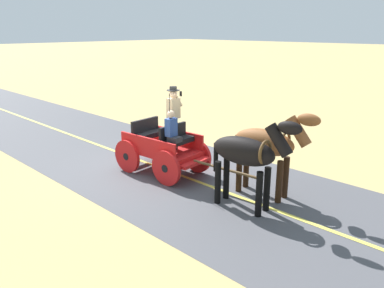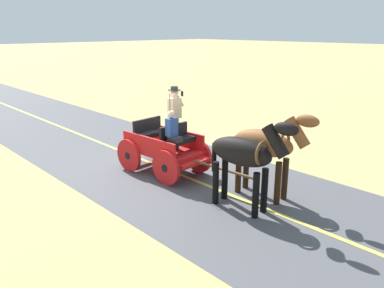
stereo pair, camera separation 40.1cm
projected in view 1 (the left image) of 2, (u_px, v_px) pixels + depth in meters
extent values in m
plane|color=tan|center=(157.00, 167.00, 11.61)|extent=(200.00, 200.00, 0.00)
cube|color=#4C4C51|center=(157.00, 167.00, 11.61)|extent=(5.38, 160.00, 0.01)
cube|color=#DBCC4C|center=(157.00, 166.00, 11.61)|extent=(0.12, 160.00, 0.00)
cube|color=red|center=(162.00, 150.00, 11.01)|extent=(1.37, 2.29, 0.12)
cube|color=red|center=(175.00, 137.00, 11.35)|extent=(0.22, 2.09, 0.44)
cube|color=red|center=(147.00, 145.00, 10.51)|extent=(0.22, 2.09, 0.44)
cube|color=red|center=(195.00, 163.00, 10.29)|extent=(1.10, 0.32, 0.08)
cube|color=red|center=(134.00, 148.00, 11.80)|extent=(0.73, 0.26, 0.06)
cube|color=black|center=(178.00, 141.00, 10.53)|extent=(1.04, 0.44, 0.14)
cube|color=black|center=(173.00, 133.00, 10.58)|extent=(1.02, 0.16, 0.44)
cube|color=black|center=(150.00, 135.00, 11.20)|extent=(1.04, 0.44, 0.14)
cube|color=black|center=(145.00, 126.00, 11.25)|extent=(1.02, 0.16, 0.44)
cylinder|color=red|center=(197.00, 156.00, 11.07)|extent=(0.17, 0.96, 0.96)
cylinder|color=black|center=(197.00, 156.00, 11.07)|extent=(0.14, 0.22, 0.21)
cylinder|color=red|center=(166.00, 168.00, 10.11)|extent=(0.17, 0.96, 0.96)
cylinder|color=black|center=(166.00, 168.00, 10.11)|extent=(0.14, 0.22, 0.21)
cylinder|color=red|center=(159.00, 146.00, 12.01)|extent=(0.17, 0.96, 0.96)
cylinder|color=black|center=(159.00, 146.00, 12.01)|extent=(0.14, 0.22, 0.21)
cylinder|color=red|center=(127.00, 156.00, 11.06)|extent=(0.17, 0.96, 0.96)
cylinder|color=black|center=(127.00, 156.00, 11.06)|extent=(0.14, 0.22, 0.21)
cylinder|color=brown|center=(225.00, 169.00, 9.68)|extent=(0.22, 2.00, 0.07)
cylinder|color=black|center=(170.00, 118.00, 10.11)|extent=(0.02, 0.02, 1.30)
cylinder|color=#2D2D33|center=(174.00, 134.00, 10.77)|extent=(0.22, 0.22, 0.90)
cube|color=tan|center=(173.00, 108.00, 10.56)|extent=(0.36, 0.25, 0.56)
sphere|color=beige|center=(173.00, 94.00, 10.45)|extent=(0.22, 0.22, 0.22)
cylinder|color=black|center=(173.00, 90.00, 10.42)|extent=(0.36, 0.36, 0.01)
cylinder|color=black|center=(173.00, 88.00, 10.40)|extent=(0.20, 0.20, 0.10)
cylinder|color=tan|center=(179.00, 101.00, 10.62)|extent=(0.27, 0.10, 0.32)
cube|color=black|center=(181.00, 94.00, 10.59)|extent=(0.03, 0.07, 0.14)
cube|color=#2D2D33|center=(175.00, 139.00, 10.23)|extent=(0.30, 0.34, 0.14)
cube|color=#2D4C99|center=(171.00, 127.00, 10.22)|extent=(0.31, 0.22, 0.48)
sphere|color=beige|center=(171.00, 114.00, 10.12)|extent=(0.20, 0.20, 0.20)
ellipsoid|color=brown|center=(264.00, 142.00, 9.30)|extent=(0.75, 1.62, 0.64)
cylinder|color=black|center=(286.00, 177.00, 9.37)|extent=(0.15, 0.15, 1.05)
cylinder|color=black|center=(279.00, 182.00, 9.09)|extent=(0.15, 0.15, 1.05)
cylinder|color=black|center=(246.00, 168.00, 10.00)|extent=(0.15, 0.15, 1.05)
cylinder|color=black|center=(239.00, 172.00, 9.73)|extent=(0.15, 0.15, 1.05)
cylinder|color=brown|center=(298.00, 132.00, 8.70)|extent=(0.34, 0.68, 0.73)
ellipsoid|color=brown|center=(309.00, 120.00, 8.49)|extent=(0.28, 0.56, 0.28)
cube|color=black|center=(298.00, 130.00, 8.70)|extent=(0.12, 0.51, 0.56)
cylinder|color=black|center=(237.00, 148.00, 9.82)|extent=(0.11, 0.11, 0.70)
torus|color=brown|center=(285.00, 143.00, 8.96)|extent=(0.55, 0.14, 0.55)
ellipsoid|color=black|center=(243.00, 151.00, 8.63)|extent=(0.72, 1.61, 0.64)
cylinder|color=black|center=(267.00, 189.00, 8.69)|extent=(0.15, 0.15, 1.05)
cylinder|color=black|center=(259.00, 194.00, 8.41)|extent=(0.15, 0.15, 1.05)
cylinder|color=black|center=(226.00, 178.00, 9.33)|extent=(0.15, 0.15, 1.05)
cylinder|color=black|center=(218.00, 183.00, 9.06)|extent=(0.15, 0.15, 1.05)
cylinder|color=black|center=(279.00, 140.00, 8.02)|extent=(0.33, 0.67, 0.73)
ellipsoid|color=black|center=(290.00, 128.00, 7.80)|extent=(0.28, 0.56, 0.28)
cube|color=black|center=(278.00, 139.00, 8.02)|extent=(0.11, 0.51, 0.56)
cylinder|color=black|center=(216.00, 157.00, 9.16)|extent=(0.11, 0.11, 0.70)
torus|color=brown|center=(265.00, 152.00, 8.28)|extent=(0.55, 0.13, 0.55)
cone|color=orange|center=(154.00, 128.00, 15.13)|extent=(0.32, 0.32, 0.50)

